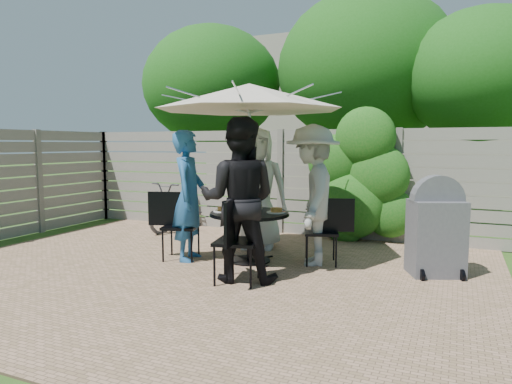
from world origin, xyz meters
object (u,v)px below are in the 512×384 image
at_px(chair_left, 180,240).
at_px(person_right, 312,195).
at_px(plate_left, 223,210).
at_px(bbq_grill, 436,231).
at_px(umbrella, 249,97).
at_px(glass_left, 229,208).
at_px(chair_right, 322,245).
at_px(bicycle, 182,205).
at_px(syrup_jug, 246,206).
at_px(coffee_cup, 259,206).
at_px(glass_front, 255,210).
at_px(plate_front, 245,214).
at_px(patio_table, 250,227).
at_px(glass_back, 245,204).
at_px(chair_back, 259,230).
at_px(plate_right, 276,211).
at_px(plate_back, 253,207).
at_px(person_back, 258,189).
at_px(person_left, 189,196).
at_px(chair_front, 237,258).
at_px(person_front, 239,200).

height_order(chair_left, person_right, person_right).
xyz_separation_m(plate_left, bbq_grill, (2.66, 0.43, -0.15)).
relative_size(umbrella, glass_left, 21.65).
height_order(chair_left, plate_left, chair_left).
bearing_deg(glass_left, umbrella, 38.16).
bearing_deg(umbrella, chair_right, 16.20).
bearing_deg(person_right, bicycle, -132.10).
xyz_separation_m(syrup_jug, coffee_cup, (0.11, 0.21, -0.02)).
distance_m(plate_left, glass_front, 0.53).
height_order(umbrella, plate_front, umbrella).
distance_m(chair_left, person_right, 1.91).
distance_m(glass_front, coffee_cup, 0.48).
height_order(patio_table, glass_back, glass_back).
height_order(chair_back, plate_right, chair_back).
distance_m(plate_back, glass_front, 0.63).
bearing_deg(glass_front, chair_right, 33.00).
relative_size(chair_left, bicycle, 0.55).
xyz_separation_m(plate_left, plate_right, (0.69, 0.20, 0.00)).
height_order(person_back, glass_left, person_back).
height_order(person_left, syrup_jug, person_left).
bearing_deg(chair_front, coffee_cup, -0.36).
bearing_deg(bicycle, umbrella, -31.44).
distance_m(chair_left, glass_front, 1.20).
xyz_separation_m(plate_front, plate_right, (0.25, 0.45, 0.00)).
relative_size(plate_left, coffee_cup, 2.17).
height_order(glass_left, bicycle, bicycle).
xyz_separation_m(umbrella, bbq_grill, (2.31, 0.33, -1.64)).
bearing_deg(person_left, glass_back, -70.30).
height_order(person_left, plate_right, person_left).
bearing_deg(glass_back, person_left, -144.14).
height_order(umbrella, person_left, umbrella).
xyz_separation_m(plate_back, glass_back, (-0.07, -0.13, 0.05)).
distance_m(chair_front, plate_back, 1.39).
xyz_separation_m(patio_table, person_front, (0.23, -0.80, 0.47)).
bearing_deg(person_left, plate_left, -90.00).
xyz_separation_m(plate_back, plate_right, (0.45, -0.25, 0.00)).
bearing_deg(person_left, chair_right, -89.98).
height_order(plate_right, syrup_jug, syrup_jug).
height_order(chair_front, plate_right, chair_front).
distance_m(plate_back, bbq_grill, 2.42).
xyz_separation_m(bicycle, bbq_grill, (4.45, -1.33, 0.10)).
xyz_separation_m(umbrella, plate_front, (0.10, -0.35, -1.49)).
bearing_deg(person_front, bbq_grill, -167.61).
bearing_deg(patio_table, person_back, 106.16).
xyz_separation_m(person_back, bicycle, (-1.91, 0.86, -0.47)).
bearing_deg(syrup_jug, glass_back, 118.25).
xyz_separation_m(plate_back, bicycle, (-2.04, 1.32, -0.26)).
bearing_deg(person_front, glass_left, -70.30).
relative_size(syrup_jug, coffee_cup, 1.33).
relative_size(umbrella, chair_left, 3.21).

